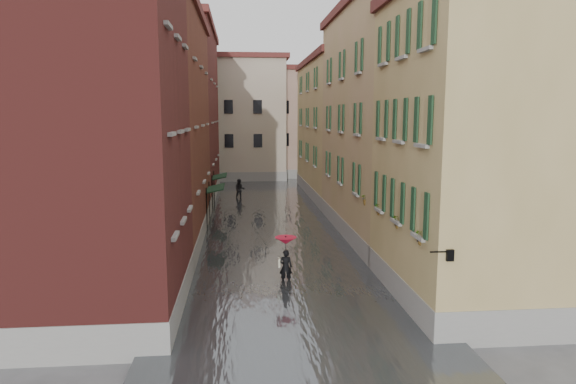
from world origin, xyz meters
name	(u,v)px	position (x,y,z in m)	size (l,w,h in m)	color
ground	(287,289)	(0.00, 0.00, 0.00)	(120.00, 120.00, 0.00)	#545456
floodwater	(269,222)	(0.00, 13.00, 0.10)	(10.00, 60.00, 0.20)	#4F5458
building_left_near	(91,134)	(-7.00, -2.00, 6.50)	(6.00, 8.00, 13.00)	maroon
building_left_mid	(148,131)	(-7.00, 9.00, 6.25)	(6.00, 14.00, 12.50)	brown
building_left_far	(179,117)	(-7.00, 24.00, 7.00)	(6.00, 16.00, 14.00)	maroon
building_right_near	(478,153)	(7.00, -2.00, 5.75)	(6.00, 8.00, 11.50)	tan
building_right_mid	(392,126)	(7.00, 9.00, 6.50)	(6.00, 14.00, 13.00)	tan
building_right_far	(342,131)	(7.00, 24.00, 5.75)	(6.00, 16.00, 11.50)	tan
building_end_cream	(230,121)	(-3.00, 38.00, 6.50)	(12.00, 9.00, 13.00)	#BFB798
building_end_pink	(307,125)	(6.00, 40.00, 6.00)	(10.00, 9.00, 12.00)	tan
awning_near	(215,190)	(-3.49, 12.15, 2.46)	(1.09, 2.93, 2.80)	#17331E
awning_far	(219,178)	(-3.49, 18.53, 2.46)	(1.09, 2.81, 2.80)	#17331E
wall_lantern	(449,255)	(4.33, -6.00, 3.01)	(0.71, 0.22, 0.35)	black
window_planters	(391,207)	(4.12, -0.64, 3.51)	(0.59, 8.40, 0.84)	maroon
pedestrian_main	(286,255)	(0.00, 0.58, 1.28)	(0.95, 0.95, 2.06)	black
pedestrian_far	(240,190)	(-1.94, 22.79, 0.90)	(0.88, 0.68, 1.81)	black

